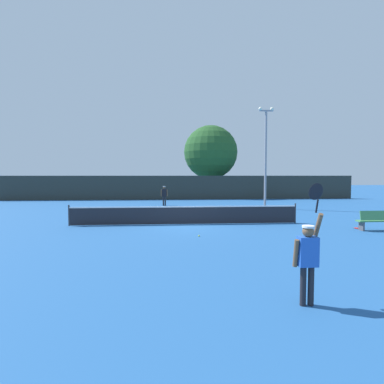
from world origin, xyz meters
name	(u,v)px	position (x,y,z in m)	size (l,w,h in m)	color
ground_plane	(185,224)	(0.00, 0.00, 0.00)	(120.00, 120.00, 0.00)	#235693
tennis_net	(185,215)	(0.00, 0.00, 0.51)	(11.99, 0.08, 1.07)	#232328
perimeter_fence	(177,188)	(0.00, 16.46, 1.27)	(38.56, 0.12, 2.53)	#2D332D
player_serving	(308,253)	(1.89, -10.18, 1.06)	(0.68, 0.39, 2.44)	blue
player_receiving	(164,194)	(-1.25, 9.93, 1.01)	(0.57, 0.24, 1.65)	black
tennis_ball	(199,236)	(0.41, -3.24, 0.03)	(0.07, 0.07, 0.07)	#CCE033
spare_racket	(358,228)	(8.26, -1.94, 0.02)	(0.28, 0.52, 0.04)	black
courtside_bench	(377,220)	(8.83, -2.49, 0.48)	(1.80, 0.44, 0.95)	#478C4C
light_pole	(266,151)	(6.57, 7.14, 4.45)	(1.18, 0.28, 7.77)	gray
large_tree	(211,152)	(4.09, 20.09, 5.28)	(6.30, 6.30, 8.44)	brown
parked_car_near	(112,190)	(-7.79, 22.11, 0.78)	(2.45, 4.42, 1.69)	white
parked_car_mid	(226,189)	(6.34, 22.21, 0.78)	(2.49, 4.43, 1.69)	#B7B7BC
parked_car_far	(247,189)	(9.48, 23.95, 0.78)	(2.43, 4.41, 1.69)	red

